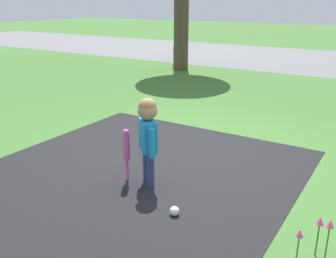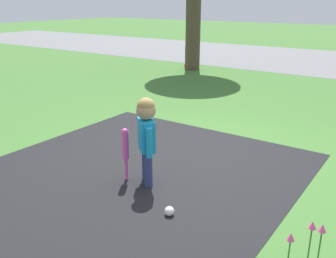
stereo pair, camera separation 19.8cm
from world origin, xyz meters
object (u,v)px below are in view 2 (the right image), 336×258
child (146,129)px  sports_ball (169,211)px  fire_hydrant (188,56)px  baseball_bat (125,147)px

child → sports_ball: child is taller
child → fire_hydrant: child is taller
baseball_bat → fire_hydrant: fire_hydrant is taller
fire_hydrant → baseball_bat: bearing=-63.4°
child → fire_hydrant: size_ratio=1.31×
child → sports_ball: (0.58, -0.41, -0.58)m
child → sports_ball: size_ratio=10.51×
sports_ball → fire_hydrant: size_ratio=0.12×
child → fire_hydrant: (-3.56, 6.56, -0.27)m
baseball_bat → sports_ball: bearing=-22.3°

